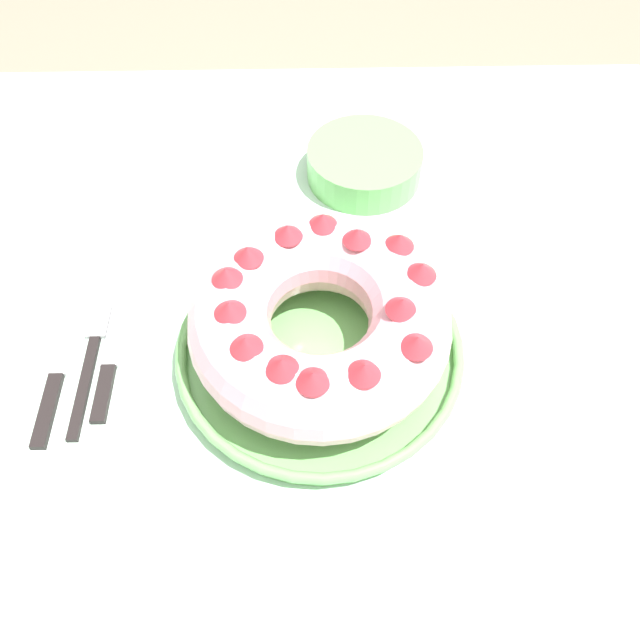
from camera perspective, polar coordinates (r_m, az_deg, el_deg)
ground_plane at (r=1.44m, az=-0.34°, el=-21.00°), size 8.00×8.00×0.00m
dining_table at (r=0.80m, az=-0.59°, el=-8.25°), size 1.14×1.20×0.78m
serving_dish at (r=0.71m, az=-0.00°, el=-2.72°), size 0.33×0.33×0.03m
bundt_cake at (r=0.66m, az=0.01°, el=0.08°), size 0.28×0.28×0.10m
fork at (r=0.76m, az=-20.16°, el=-3.13°), size 0.02×0.18×0.01m
serving_knife at (r=0.76m, az=-22.96°, el=-4.89°), size 0.02×0.20×0.01m
cake_knife at (r=0.75m, az=-18.73°, el=-4.21°), size 0.02×0.16×0.01m
side_bowl at (r=0.91m, az=4.09°, el=14.08°), size 0.16×0.16×0.05m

